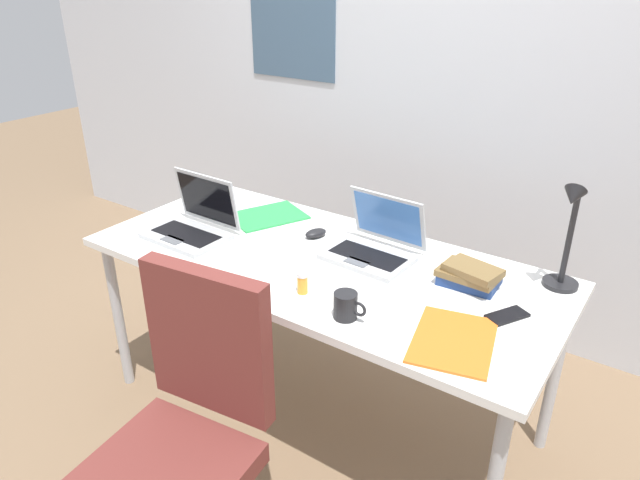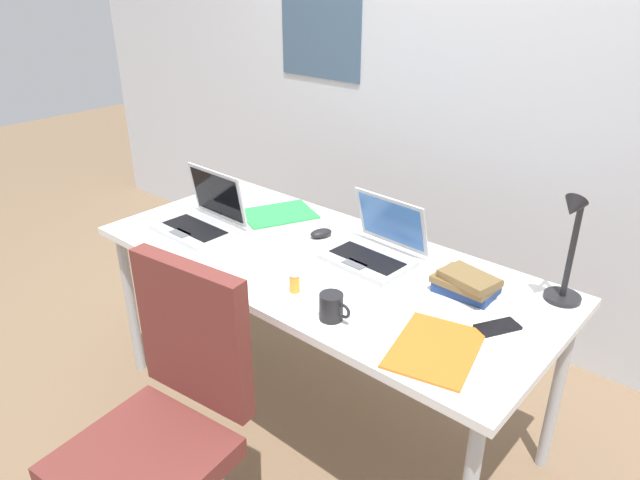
% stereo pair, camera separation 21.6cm
% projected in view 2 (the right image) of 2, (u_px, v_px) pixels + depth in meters
% --- Properties ---
extents(ground_plane, '(12.00, 12.00, 0.00)m').
position_uv_depth(ground_plane, '(320.00, 410.00, 2.52)').
color(ground_plane, '#7A6047').
extents(wall_back, '(6.00, 0.13, 2.60)m').
position_uv_depth(wall_back, '(474.00, 70.00, 2.71)').
color(wall_back, silver).
rests_on(wall_back, ground_plane).
extents(desk, '(1.80, 0.80, 0.74)m').
position_uv_depth(desk, '(320.00, 272.00, 2.23)').
color(desk, white).
rests_on(desk, ground_plane).
extents(desk_lamp, '(0.12, 0.18, 0.40)m').
position_uv_depth(desk_lamp, '(569.00, 250.00, 1.83)').
color(desk_lamp, black).
rests_on(desk_lamp, desk).
extents(laptop_by_keyboard, '(0.33, 0.27, 0.24)m').
position_uv_depth(laptop_by_keyboard, '(202.00, 219.00, 2.42)').
color(laptop_by_keyboard, '#B7BABC').
rests_on(laptop_by_keyboard, desk).
extents(laptop_mid_desk, '(0.33, 0.30, 0.23)m').
position_uv_depth(laptop_mid_desk, '(375.00, 248.00, 2.18)').
color(laptop_mid_desk, '#B7BABC').
rests_on(laptop_mid_desk, desk).
extents(computer_mouse, '(0.09, 0.11, 0.03)m').
position_uv_depth(computer_mouse, '(321.00, 233.00, 2.37)').
color(computer_mouse, black).
rests_on(computer_mouse, desk).
extents(cell_phone, '(0.12, 0.15, 0.01)m').
position_uv_depth(cell_phone, '(498.00, 327.00, 1.78)').
color(cell_phone, black).
rests_on(cell_phone, desk).
extents(pill_bottle, '(0.04, 0.04, 0.08)m').
position_uv_depth(pill_bottle, '(295.00, 281.00, 1.97)').
color(pill_bottle, gold).
rests_on(pill_bottle, desk).
extents(book_stack, '(0.22, 0.17, 0.08)m').
position_uv_depth(book_stack, '(467.00, 283.00, 1.96)').
color(book_stack, navy).
rests_on(book_stack, desk).
extents(paper_folder_front_left, '(0.34, 0.38, 0.01)m').
position_uv_depth(paper_folder_front_left, '(278.00, 214.00, 2.58)').
color(paper_folder_front_left, green).
rests_on(paper_folder_front_left, desk).
extents(paper_folder_back_left, '(0.30, 0.35, 0.01)m').
position_uv_depth(paper_folder_back_left, '(435.00, 349.00, 1.68)').
color(paper_folder_back_left, orange).
rests_on(paper_folder_back_left, desk).
extents(coffee_mug, '(0.11, 0.08, 0.09)m').
position_uv_depth(coffee_mug, '(332.00, 307.00, 1.81)').
color(coffee_mug, black).
rests_on(coffee_mug, desk).
extents(office_chair, '(0.52, 0.56, 0.97)m').
position_uv_depth(office_chair, '(163.00, 449.00, 1.80)').
color(office_chair, black).
rests_on(office_chair, ground_plane).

